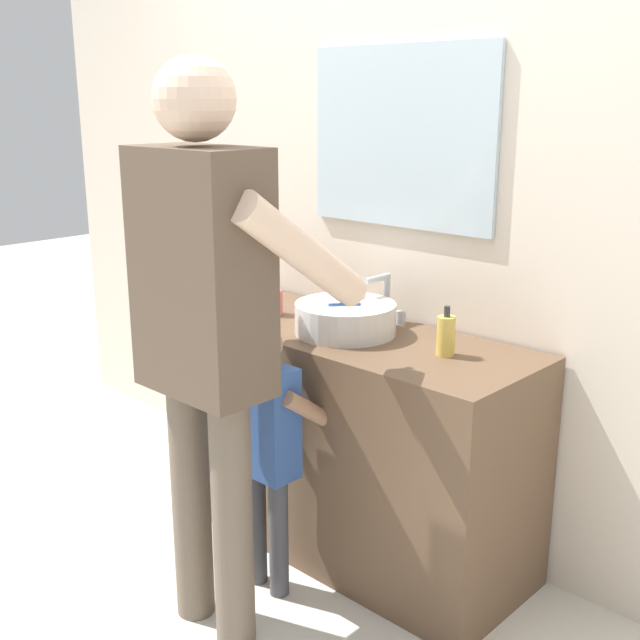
# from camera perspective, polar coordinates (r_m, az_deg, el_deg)

# --- Properties ---
(ground_plane) EXTENTS (14.00, 14.00, 0.00)m
(ground_plane) POSITION_cam_1_polar(r_m,az_deg,el_deg) (2.99, -2.08, -17.71)
(ground_plane) COLOR silver
(back_wall) EXTENTS (4.40, 0.10, 2.70)m
(back_wall) POSITION_cam_1_polar(r_m,az_deg,el_deg) (2.97, 6.34, 9.97)
(back_wall) COLOR beige
(back_wall) RESTS_ON ground
(vanity_cabinet) EXTENTS (1.39, 0.54, 0.84)m
(vanity_cabinet) POSITION_cam_1_polar(r_m,az_deg,el_deg) (2.97, 2.01, -8.63)
(vanity_cabinet) COLOR brown
(vanity_cabinet) RESTS_ON ground
(sink_basin) EXTENTS (0.36, 0.36, 0.11)m
(sink_basin) POSITION_cam_1_polar(r_m,az_deg,el_deg) (2.80, 1.83, 0.16)
(sink_basin) COLOR silver
(sink_basin) RESTS_ON vanity_cabinet
(faucet) EXTENTS (0.18, 0.14, 0.18)m
(faucet) POSITION_cam_1_polar(r_m,az_deg,el_deg) (2.95, 4.64, 1.44)
(faucet) COLOR #B7BABF
(faucet) RESTS_ON vanity_cabinet
(toothbrush_cup) EXTENTS (0.07, 0.07, 0.21)m
(toothbrush_cup) POSITION_cam_1_polar(r_m,az_deg,el_deg) (3.05, -3.36, 1.39)
(toothbrush_cup) COLOR #D86666
(toothbrush_cup) RESTS_ON vanity_cabinet
(soap_bottle) EXTENTS (0.06, 0.06, 0.17)m
(soap_bottle) POSITION_cam_1_polar(r_m,az_deg,el_deg) (2.59, 9.04, -1.10)
(soap_bottle) COLOR gold
(soap_bottle) RESTS_ON vanity_cabinet
(child_toddler) EXTENTS (0.29, 0.29, 0.95)m
(child_toddler) POSITION_cam_1_polar(r_m,az_deg,el_deg) (2.65, -3.77, -8.32)
(child_toddler) COLOR #47474C
(child_toddler) RESTS_ON ground
(adult_parent) EXTENTS (0.54, 0.57, 1.76)m
(adult_parent) POSITION_cam_1_polar(r_m,az_deg,el_deg) (2.32, -8.08, 0.80)
(adult_parent) COLOR #6B5B4C
(adult_parent) RESTS_ON ground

